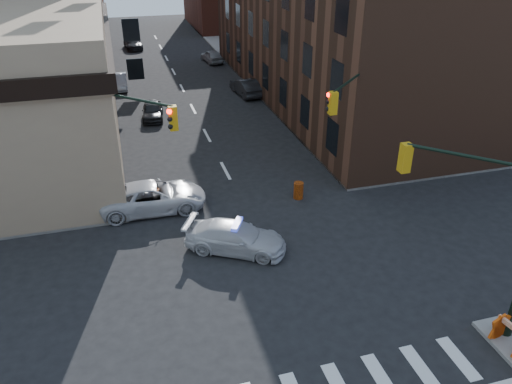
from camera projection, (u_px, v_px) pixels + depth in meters
ground at (275, 266)px, 22.00m from camera, size 140.00×140.00×0.00m
sidewalk_ne at (383, 59)px, 55.21m from camera, size 34.00×54.50×0.15m
commercial_row_ne at (344, 11)px, 40.84m from camera, size 14.00×34.00×14.00m
signal_pole_se at (501, 221)px, 16.58m from camera, size 5.40×5.27×8.00m
signal_pole_nw at (122, 144)px, 23.05m from camera, size 3.58×3.67×8.00m
signal_pole_ne at (352, 120)px, 25.87m from camera, size 3.67×3.58×8.00m
tree_ne_near at (267, 49)px, 44.15m from camera, size 3.00×3.00×4.85m
tree_ne_far at (244, 33)px, 50.93m from camera, size 3.00×3.00×4.85m
police_car at (236, 237)px, 22.78m from camera, size 5.00×3.91×1.35m
pickup at (153, 197)px, 25.99m from camera, size 5.54×2.62×1.53m
parked_car_wnear at (153, 110)px, 38.33m from camera, size 1.93×3.94×1.29m
parked_car_wfar at (119, 82)px, 45.28m from camera, size 1.47×4.01×1.31m
parked_car_wdeep at (133, 43)px, 59.82m from camera, size 2.26×4.67×1.31m
parked_car_enear at (246, 87)px, 43.58m from camera, size 2.01×4.54×1.45m
parked_car_efar at (212, 56)px, 53.91m from camera, size 2.08×4.13×1.35m
pedestrian_a at (77, 197)px, 25.22m from camera, size 0.84×0.82×1.95m
barrel_road at (298, 190)px, 27.22m from camera, size 0.54×0.54×0.94m
barrel_bank at (155, 198)px, 26.31m from camera, size 0.73×0.73×1.07m
barricade_se_a at (511, 336)px, 17.40m from camera, size 0.85×1.39×0.98m
barricade_nw_a at (90, 194)px, 26.60m from camera, size 1.30×0.78×0.92m
barricade_nw_b at (71, 204)px, 25.51m from camera, size 1.40×0.74×1.03m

